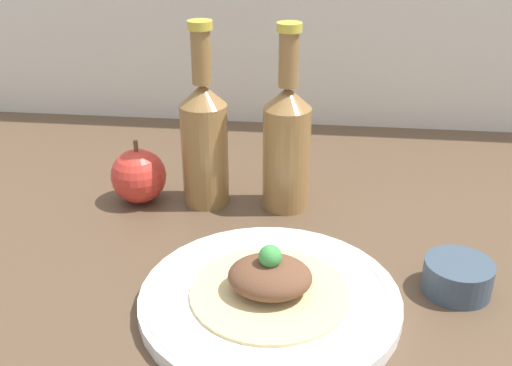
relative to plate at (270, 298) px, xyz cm
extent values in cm
cube|color=brown|center=(-4.75, 8.36, -3.11)|extent=(180.00, 110.00, 4.00)
cylinder|color=white|center=(0.00, 0.00, -0.24)|extent=(29.98, 29.98, 1.74)
torus|color=white|center=(0.00, 0.00, 0.37)|extent=(28.80, 28.80, 1.22)
cylinder|color=#D6BC7F|center=(0.00, 0.00, 0.83)|extent=(18.30, 18.30, 0.40)
ellipsoid|color=brown|center=(0.00, 0.00, 2.95)|extent=(9.58, 8.14, 3.83)
sphere|color=green|center=(0.00, 0.00, 5.65)|extent=(2.62, 2.62, 2.62)
cylinder|color=olive|center=(-12.11, 24.75, 6.66)|extent=(6.95, 6.95, 15.54)
cone|color=olive|center=(-12.11, 24.75, 15.99)|extent=(6.95, 6.95, 3.13)
cylinder|color=olive|center=(-12.11, 24.75, 21.34)|extent=(2.78, 2.78, 7.56)
cylinder|color=gold|center=(-12.11, 24.75, 25.72)|extent=(3.47, 3.47, 1.20)
cylinder|color=olive|center=(0.00, 24.75, 6.66)|extent=(6.95, 6.95, 15.54)
cone|color=olive|center=(0.00, 24.75, 15.99)|extent=(6.95, 6.95, 3.13)
cylinder|color=olive|center=(0.00, 24.75, 21.34)|extent=(2.78, 2.78, 7.56)
cylinder|color=gold|center=(0.00, 24.75, 25.72)|extent=(3.47, 3.47, 1.20)
sphere|color=red|center=(-22.29, 23.70, 3.07)|extent=(8.36, 8.36, 8.36)
cylinder|color=brown|center=(-22.29, 23.70, 7.91)|extent=(0.67, 0.67, 1.88)
cylinder|color=#384756|center=(21.85, 5.48, 0.87)|extent=(8.10, 8.10, 3.96)
camera|label=1|loc=(4.90, -55.63, 42.03)|focal=42.00mm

